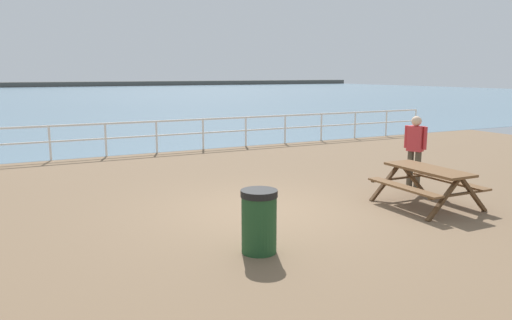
{
  "coord_description": "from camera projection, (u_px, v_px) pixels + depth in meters",
  "views": [
    {
      "loc": [
        -4.17,
        -8.01,
        2.63
      ],
      "look_at": [
        0.37,
        1.07,
        0.8
      ],
      "focal_mm": 33.93,
      "sensor_mm": 36.0,
      "label": 1
    }
  ],
  "objects": [
    {
      "name": "ground_plane",
      "position": [
        264.0,
        216.0,
        9.37
      ],
      "size": [
        30.0,
        24.0,
        0.2
      ],
      "primitive_type": "cube",
      "color": "brown"
    },
    {
      "name": "sea_band",
      "position": [
        54.0,
        96.0,
        55.8
      ],
      "size": [
        142.0,
        90.0,
        0.01
      ],
      "primitive_type": "cube",
      "color": "slate",
      "rests_on": "ground"
    },
    {
      "name": "distant_shoreline",
      "position": [
        36.0,
        87.0,
        93.66
      ],
      "size": [
        142.0,
        6.0,
        1.8
      ],
      "primitive_type": "cube",
      "color": "#4C4C47",
      "rests_on": "ground"
    },
    {
      "name": "seaward_railing",
      "position": [
        156.0,
        131.0,
        16.05
      ],
      "size": [
        23.07,
        0.07,
        1.08
      ],
      "color": "white",
      "rests_on": "ground"
    },
    {
      "name": "picnic_table_near_right",
      "position": [
        428.0,
        177.0,
        9.6
      ],
      "size": [
        1.55,
        1.81,
        0.8
      ],
      "rotation": [
        0.0,
        0.0,
        1.56
      ],
      "color": "brown",
      "rests_on": "ground"
    },
    {
      "name": "visitor",
      "position": [
        415.0,
        147.0,
        11.16
      ],
      "size": [
        0.34,
        0.49,
        1.66
      ],
      "rotation": [
        0.0,
        0.0,
        3.55
      ],
      "color": "#4C4233",
      "rests_on": "ground"
    },
    {
      "name": "litter_bin",
      "position": [
        259.0,
        221.0,
        7.12
      ],
      "size": [
        0.55,
        0.55,
        0.95
      ],
      "color": "#1E4723",
      "rests_on": "ground"
    }
  ]
}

